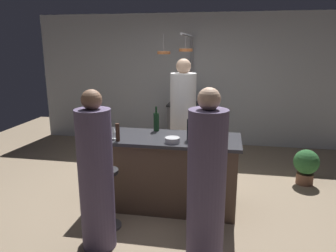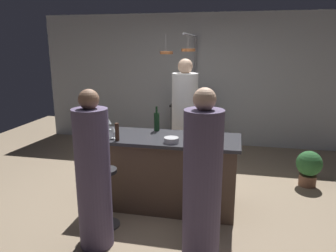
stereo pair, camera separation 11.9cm
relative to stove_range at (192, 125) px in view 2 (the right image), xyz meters
name	(u,v)px [view 2 (the right image)]	position (x,y,z in m)	size (l,w,h in m)	color
ground_plane	(166,204)	(0.00, -2.45, -0.45)	(9.00, 9.00, 0.00)	gray
back_wall	(196,80)	(0.00, 0.40, 0.85)	(6.40, 0.16, 2.60)	#B2B7BC
kitchen_island	(165,171)	(0.00, -2.45, 0.01)	(1.80, 0.72, 0.90)	brown
stove_range	(192,125)	(0.00, 0.00, 0.00)	(0.80, 0.64, 0.89)	#47474C
chef	(184,124)	(0.08, -1.50, 0.39)	(0.38, 0.38, 1.80)	white
bar_stool_right	(201,205)	(0.51, -3.07, -0.07)	(0.28, 0.28, 0.68)	#4C4C51
guest_right	(202,186)	(0.56, -3.45, 0.31)	(0.35, 0.35, 1.64)	#594C6B
bar_stool_left	(106,195)	(-0.54, -3.07, -0.07)	(0.28, 0.28, 0.68)	#4C4C51
guest_left	(93,177)	(-0.50, -3.41, 0.29)	(0.34, 0.34, 1.59)	#594C6B
overhead_pot_rack	(188,67)	(-0.05, -0.40, 1.16)	(0.56, 1.49, 2.17)	gray
potted_plant	(309,166)	(1.89, -1.46, -0.15)	(0.36, 0.36, 0.52)	brown
pepper_mill	(117,132)	(-0.51, -2.72, 0.56)	(0.05, 0.05, 0.21)	#382319
wine_bottle_white	(102,127)	(-0.77, -2.57, 0.57)	(0.07, 0.07, 0.31)	gray
wine_bottle_red	(157,121)	(-0.18, -2.18, 0.58)	(0.07, 0.07, 0.32)	#143319
wine_bottle_dark	(189,129)	(0.30, -2.51, 0.58)	(0.07, 0.07, 0.33)	black
wine_glass_by_chef	(109,122)	(-0.80, -2.27, 0.56)	(0.07, 0.07, 0.15)	silver
wine_glass_near_right_guest	(113,130)	(-0.59, -2.65, 0.56)	(0.07, 0.07, 0.15)	silver
mixing_bowl_ceramic	(199,134)	(0.40, -2.36, 0.49)	(0.15, 0.15, 0.08)	silver
mixing_bowl_steel	(171,140)	(0.12, -2.67, 0.48)	(0.17, 0.17, 0.06)	#B7B7BC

